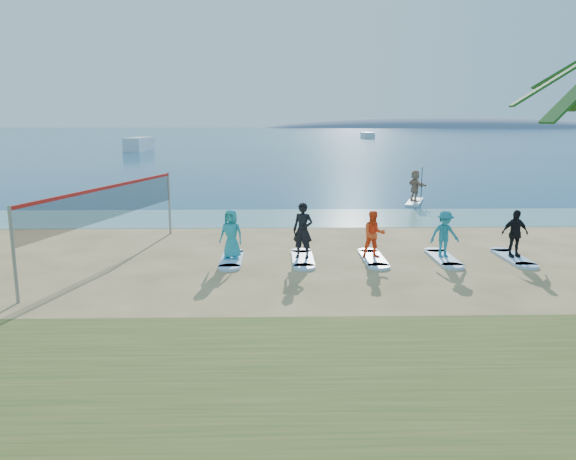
{
  "coord_description": "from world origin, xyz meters",
  "views": [
    {
      "loc": [
        -0.78,
        -15.56,
        4.57
      ],
      "look_at": [
        -0.38,
        2.0,
        1.1
      ],
      "focal_mm": 35.0,
      "sensor_mm": 36.0,
      "label": 1
    }
  ],
  "objects_px": {
    "student_1": "(303,230)",
    "student_3": "(445,234)",
    "student_4": "(515,233)",
    "paddleboarder": "(415,186)",
    "surfboard_0": "(232,259)",
    "boat_offshore_a": "(139,150)",
    "volleyball_net": "(108,203)",
    "surfboard_2": "(373,259)",
    "surfboard_4": "(513,258)",
    "surfboard_3": "(443,258)",
    "student_2": "(374,234)",
    "paddleboard": "(414,202)",
    "student_0": "(231,234)",
    "surfboard_1": "(303,259)",
    "boat_offshore_b": "(367,139)"
  },
  "relations": [
    {
      "from": "boat_offshore_b",
      "to": "surfboard_0",
      "type": "bearing_deg",
      "value": -105.18
    },
    {
      "from": "student_0",
      "to": "surfboard_2",
      "type": "relative_size",
      "value": 0.73
    },
    {
      "from": "surfboard_1",
      "to": "surfboard_2",
      "type": "distance_m",
      "value": 2.34
    },
    {
      "from": "paddleboard",
      "to": "student_3",
      "type": "bearing_deg",
      "value": -80.15
    },
    {
      "from": "volleyball_net",
      "to": "student_4",
      "type": "distance_m",
      "value": 13.35
    },
    {
      "from": "surfboard_0",
      "to": "student_2",
      "type": "distance_m",
      "value": 4.75
    },
    {
      "from": "surfboard_2",
      "to": "surfboard_4",
      "type": "distance_m",
      "value": 4.68
    },
    {
      "from": "boat_offshore_b",
      "to": "student_4",
      "type": "height_order",
      "value": "student_4"
    },
    {
      "from": "surfboard_4",
      "to": "student_4",
      "type": "xyz_separation_m",
      "value": [
        0.0,
        0.0,
        0.83
      ]
    },
    {
      "from": "student_2",
      "to": "student_3",
      "type": "relative_size",
      "value": 1.0
    },
    {
      "from": "boat_offshore_a",
      "to": "student_3",
      "type": "bearing_deg",
      "value": -65.87
    },
    {
      "from": "student_4",
      "to": "student_1",
      "type": "bearing_deg",
      "value": 173.0
    },
    {
      "from": "paddleboarder",
      "to": "surfboard_0",
      "type": "xyz_separation_m",
      "value": [
        -9.17,
        -12.7,
        -0.93
      ]
    },
    {
      "from": "boat_offshore_a",
      "to": "surfboard_0",
      "type": "xyz_separation_m",
      "value": [
        18.88,
        -67.13,
        0.04
      ]
    },
    {
      "from": "surfboard_3",
      "to": "student_4",
      "type": "relative_size",
      "value": 1.4
    },
    {
      "from": "paddleboarder",
      "to": "boat_offshore_a",
      "type": "bearing_deg",
      "value": 9.49
    },
    {
      "from": "paddleboarder",
      "to": "boat_offshore_b",
      "type": "distance_m",
      "value": 105.31
    },
    {
      "from": "surfboard_4",
      "to": "student_4",
      "type": "relative_size",
      "value": 1.4
    },
    {
      "from": "boat_offshore_b",
      "to": "surfboard_4",
      "type": "distance_m",
      "value": 117.88
    },
    {
      "from": "volleyball_net",
      "to": "surfboard_4",
      "type": "height_order",
      "value": "volleyball_net"
    },
    {
      "from": "student_4",
      "to": "student_0",
      "type": "bearing_deg",
      "value": 173.0
    },
    {
      "from": "surfboard_3",
      "to": "student_2",
      "type": "bearing_deg",
      "value": 180.0
    },
    {
      "from": "student_2",
      "to": "surfboard_3",
      "type": "height_order",
      "value": "student_2"
    },
    {
      "from": "surfboard_2",
      "to": "surfboard_1",
      "type": "bearing_deg",
      "value": 180.0
    },
    {
      "from": "student_2",
      "to": "surfboard_4",
      "type": "relative_size",
      "value": 0.71
    },
    {
      "from": "paddleboard",
      "to": "surfboard_0",
      "type": "height_order",
      "value": "paddleboard"
    },
    {
      "from": "volleyball_net",
      "to": "student_1",
      "type": "distance_m",
      "value": 6.37
    },
    {
      "from": "paddleboarder",
      "to": "volleyball_net",
      "type": "bearing_deg",
      "value": 115.94
    },
    {
      "from": "surfboard_0",
      "to": "paddleboarder",
      "type": "bearing_deg",
      "value": 54.16
    },
    {
      "from": "paddleboarder",
      "to": "boat_offshore_b",
      "type": "xyz_separation_m",
      "value": [
        14.35,
        104.32,
        -0.98
      ]
    },
    {
      "from": "surfboard_0",
      "to": "surfboard_4",
      "type": "distance_m",
      "value": 9.35
    },
    {
      "from": "surfboard_2",
      "to": "student_3",
      "type": "xyz_separation_m",
      "value": [
        2.34,
        0.0,
        0.82
      ]
    },
    {
      "from": "surfboard_1",
      "to": "student_4",
      "type": "bearing_deg",
      "value": 0.0
    },
    {
      "from": "student_1",
      "to": "surfboard_4",
      "type": "relative_size",
      "value": 0.83
    },
    {
      "from": "paddleboard",
      "to": "paddleboarder",
      "type": "relative_size",
      "value": 1.75
    },
    {
      "from": "surfboard_3",
      "to": "student_3",
      "type": "relative_size",
      "value": 1.42
    },
    {
      "from": "boat_offshore_a",
      "to": "student_4",
      "type": "bearing_deg",
      "value": -64.15
    },
    {
      "from": "boat_offshore_a",
      "to": "surfboard_0",
      "type": "relative_size",
      "value": 3.76
    },
    {
      "from": "surfboard_1",
      "to": "surfboard_2",
      "type": "height_order",
      "value": "same"
    },
    {
      "from": "student_2",
      "to": "student_4",
      "type": "xyz_separation_m",
      "value": [
        4.68,
        0.0,
        0.01
      ]
    },
    {
      "from": "paddleboard",
      "to": "student_1",
      "type": "height_order",
      "value": "student_1"
    },
    {
      "from": "surfboard_4",
      "to": "student_4",
      "type": "bearing_deg",
      "value": 0.0
    },
    {
      "from": "surfboard_2",
      "to": "student_2",
      "type": "bearing_deg",
      "value": 0.0
    },
    {
      "from": "boat_offshore_a",
      "to": "paddleboard",
      "type": "bearing_deg",
      "value": -59.69
    },
    {
      "from": "student_1",
      "to": "student_3",
      "type": "distance_m",
      "value": 4.68
    },
    {
      "from": "student_1",
      "to": "student_2",
      "type": "relative_size",
      "value": 1.18
    },
    {
      "from": "boat_offshore_a",
      "to": "student_0",
      "type": "relative_size",
      "value": 5.13
    },
    {
      "from": "volleyball_net",
      "to": "paddleboard",
      "type": "xyz_separation_m",
      "value": [
        13.13,
        12.56,
        -1.84
      ]
    },
    {
      "from": "boat_offshore_a",
      "to": "surfboard_4",
      "type": "relative_size",
      "value": 3.76
    },
    {
      "from": "surfboard_2",
      "to": "student_3",
      "type": "relative_size",
      "value": 1.42
    }
  ]
}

